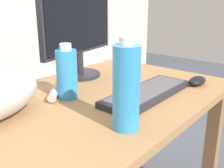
{
  "coord_description": "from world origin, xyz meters",
  "views": [
    {
      "loc": [
        -0.57,
        -0.69,
        1.1
      ],
      "look_at": [
        0.2,
        -0.06,
        0.78
      ],
      "focal_mm": 44.53,
      "sensor_mm": 36.0,
      "label": 1
    }
  ],
  "objects_px": {
    "computer_mouse": "(197,81)",
    "water_bottle": "(67,73)",
    "keyboard": "(147,93)",
    "monitor": "(78,29)",
    "spray_bottle": "(126,87)"
  },
  "relations": [
    {
      "from": "monitor",
      "to": "water_bottle",
      "type": "relative_size",
      "value": 2.28
    },
    {
      "from": "monitor",
      "to": "computer_mouse",
      "type": "relative_size",
      "value": 4.36
    },
    {
      "from": "spray_bottle",
      "to": "water_bottle",
      "type": "bearing_deg",
      "value": 78.5
    },
    {
      "from": "computer_mouse",
      "to": "spray_bottle",
      "type": "relative_size",
      "value": 0.4
    },
    {
      "from": "monitor",
      "to": "spray_bottle",
      "type": "xyz_separation_m",
      "value": [
        -0.3,
        -0.5,
        -0.1
      ]
    },
    {
      "from": "water_bottle",
      "to": "computer_mouse",
      "type": "bearing_deg",
      "value": -34.79
    },
    {
      "from": "computer_mouse",
      "to": "water_bottle",
      "type": "xyz_separation_m",
      "value": [
        -0.47,
        0.32,
        0.08
      ]
    },
    {
      "from": "monitor",
      "to": "computer_mouse",
      "type": "height_order",
      "value": "monitor"
    },
    {
      "from": "monitor",
      "to": "keyboard",
      "type": "height_order",
      "value": "monitor"
    },
    {
      "from": "monitor",
      "to": "keyboard",
      "type": "bearing_deg",
      "value": -94.49
    },
    {
      "from": "keyboard",
      "to": "water_bottle",
      "type": "bearing_deg",
      "value": 131.48
    },
    {
      "from": "computer_mouse",
      "to": "spray_bottle",
      "type": "distance_m",
      "value": 0.55
    },
    {
      "from": "computer_mouse",
      "to": "keyboard",
      "type": "bearing_deg",
      "value": 160.49
    },
    {
      "from": "computer_mouse",
      "to": "spray_bottle",
      "type": "bearing_deg",
      "value": -179.64
    },
    {
      "from": "keyboard",
      "to": "water_bottle",
      "type": "height_order",
      "value": "water_bottle"
    }
  ]
}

